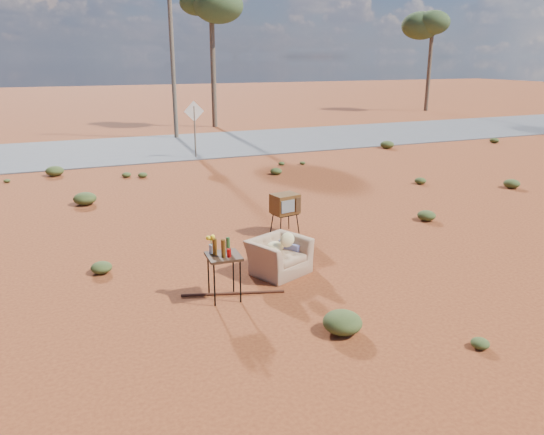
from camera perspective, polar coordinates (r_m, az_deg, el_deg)
name	(u,v)px	position (r m, az deg, el deg)	size (l,w,h in m)	color
ground	(287,276)	(9.62, 1.66, -6.29)	(140.00, 140.00, 0.00)	brown
highway	(144,148)	(23.64, -13.61, 7.26)	(140.00, 7.00, 0.04)	#565659
armchair	(281,251)	(9.68, 1.02, -3.58)	(1.28, 1.12, 0.86)	#9C7555
tv_unit	(285,204)	(11.69, 1.41, 1.42)	(0.63, 0.54, 0.90)	black
side_table	(221,253)	(8.51, -5.53, -3.85)	(0.56, 0.56, 1.06)	#352213
rusty_bar	(233,293)	(8.92, -4.23, -8.13)	(0.05, 0.05, 1.71)	#4C2214
road_sign	(194,119)	(20.83, -8.36, 10.42)	(0.78, 0.06, 2.19)	brown
eucalyptus_center	(211,5)	(30.43, -6.56, 21.78)	(3.20, 3.20, 7.60)	brown
eucalyptus_right	(433,25)	(41.12, 16.91, 19.22)	(3.20, 3.20, 7.10)	brown
utility_pole_center	(172,49)	(26.17, -10.71, 17.41)	(1.40, 0.20, 8.00)	brown
scrub_patch	(184,211)	(13.29, -9.48, 0.73)	(17.49, 8.07, 0.33)	#3E4A20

